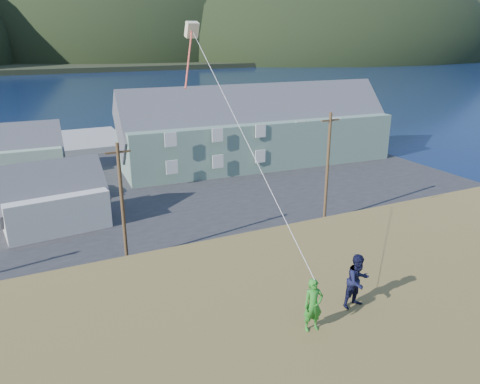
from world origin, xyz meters
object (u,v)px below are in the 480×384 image
object	(u,v)px
wharf	(23,147)
shed_white	(53,198)
lodge	(257,128)
kite_flyer_navy	(358,281)
kite_flyer_green	(313,305)
shed_palegreen_far	(12,152)

from	to	relation	value
wharf	shed_white	size ratio (longest dim) A/B	3.04
lodge	shed_white	distance (m)	25.81
wharf	kite_flyer_navy	size ratio (longest dim) A/B	15.89
lodge	kite_flyer_green	xyz separation A→B (m)	(-19.03, -39.14, 3.63)
kite_flyer_green	shed_palegreen_far	bearing A→B (deg)	107.16
kite_flyer_navy	shed_palegreen_far	bearing A→B (deg)	95.65
wharf	kite_flyer_navy	bearing A→B (deg)	-82.48
lodge	kite_flyer_green	world-z (taller)	lodge
lodge	shed_palegreen_far	world-z (taller)	lodge
shed_palegreen_far	kite_flyer_navy	distance (m)	46.68
shed_white	shed_palegreen_far	xyz separation A→B (m)	(-2.57, 16.96, 0.19)
wharf	shed_white	world-z (taller)	shed_white
lodge	shed_white	xyz separation A→B (m)	(-23.63, -10.21, -1.84)
shed_palegreen_far	kite_flyer_navy	size ratio (longest dim) A/B	6.41
lodge	wharf	bearing A→B (deg)	145.19
shed_palegreen_far	lodge	bearing A→B (deg)	-12.76
kite_flyer_green	kite_flyer_navy	distance (m)	1.85
lodge	kite_flyer_navy	world-z (taller)	lodge
wharf	lodge	world-z (taller)	lodge
lodge	kite_flyer_navy	size ratio (longest dim) A/B	19.73
shed_white	kite_flyer_green	distance (m)	29.81
wharf	kite_flyer_navy	xyz separation A→B (m)	(7.71, -58.40, 7.57)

